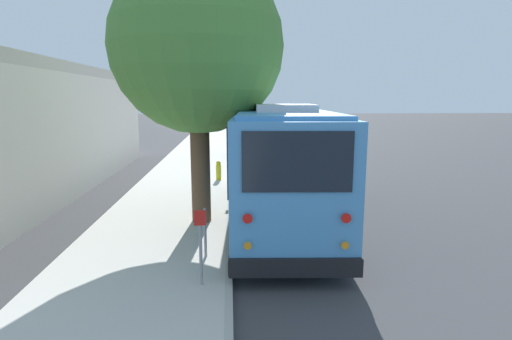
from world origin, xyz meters
The scene contains 11 objects.
ground_plane centered at (0.00, 0.00, 0.00)m, with size 160.00×160.00×0.00m, color #3D3D3F.
sidewalk_slab centered at (0.00, 3.71, 0.07)m, with size 80.00×3.67×0.15m, color beige.
curb_strip centered at (0.00, 1.81, 0.07)m, with size 80.00×0.14×0.15m, color #AAA69D.
shuttle_bus centered at (-0.07, 0.33, 1.84)m, with size 8.88×2.97×3.42m.
parked_sedan_navy centered at (12.24, 0.59, 0.59)m, with size 4.44×1.81×1.28m.
parked_sedan_white centered at (18.15, 0.74, 0.60)m, with size 4.43×1.96×1.30m.
street_tree centered at (-0.21, 2.57, 5.19)m, with size 4.56×4.56×7.71m.
sign_post_near centered at (-4.29, 2.31, 0.89)m, with size 0.06×0.22×1.43m.
sign_post_far centered at (-2.94, 2.31, 0.69)m, with size 0.06×0.06×1.09m.
fire_hydrant centered at (5.36, 2.24, 0.55)m, with size 0.22×0.22×0.81m.
building_backdrop centered at (4.27, 10.31, 2.22)m, with size 18.24×6.11×4.82m.
Camera 1 is at (-11.27, 1.76, 3.58)m, focal length 28.00 mm.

